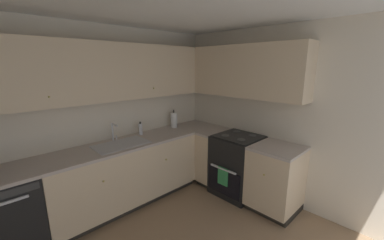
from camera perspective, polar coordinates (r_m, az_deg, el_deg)
The scene contains 14 objects.
wall_back at distance 3.28m, azimuth -25.98°, elevation -0.27°, with size 4.21×0.05×2.41m, color beige.
wall_right at distance 3.43m, azimuth 20.14°, elevation 0.82°, with size 0.05×3.28×2.41m, color beige.
dishwasher at distance 3.11m, azimuth -38.81°, elevation -18.16°, with size 0.60×0.63×0.86m.
lower_cabinets_back at distance 3.41m, azimuth -15.74°, elevation -12.75°, with size 2.04×0.62×0.86m.
countertop_back at distance 3.24m, azimuth -16.25°, elevation -5.73°, with size 3.24×0.60×0.04m, color #B7A89E.
lower_cabinets_right at distance 3.46m, azimuth 14.66°, elevation -12.21°, with size 0.62×1.49×0.86m.
countertop_right at distance 3.30m, azimuth 15.09°, elevation -5.28°, with size 0.60×1.49×0.03m.
oven_range at distance 3.60m, azimuth 11.08°, elevation -10.63°, with size 0.68×0.62×1.04m.
upper_cabinets_back at distance 3.13m, azimuth -21.25°, elevation 10.89°, with size 2.92×0.34×0.72m.
upper_cabinets_right at distance 3.49m, azimuth 10.94°, elevation 11.71°, with size 0.32×2.04×0.72m.
sink at distance 3.19m, azimuth -16.91°, elevation -6.47°, with size 0.69×0.40×0.10m.
faucet at distance 3.32m, azimuth -18.73°, elevation -2.48°, with size 0.07×0.16×0.25m.
soap_bottle at distance 3.53m, azimuth -12.53°, elevation -2.18°, with size 0.05×0.05×0.20m.
paper_towel_roll at distance 3.85m, azimuth -4.48°, elevation -0.00°, with size 0.11×0.11×0.31m.
Camera 1 is at (-0.96, -1.44, 1.90)m, focal length 21.72 mm.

